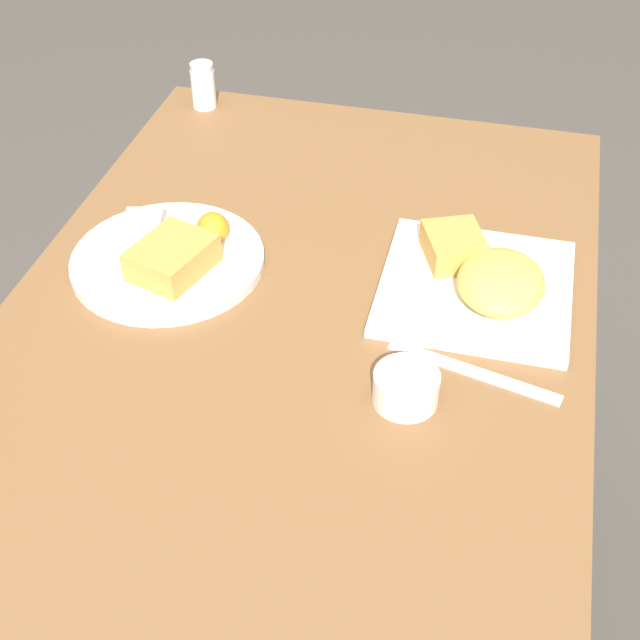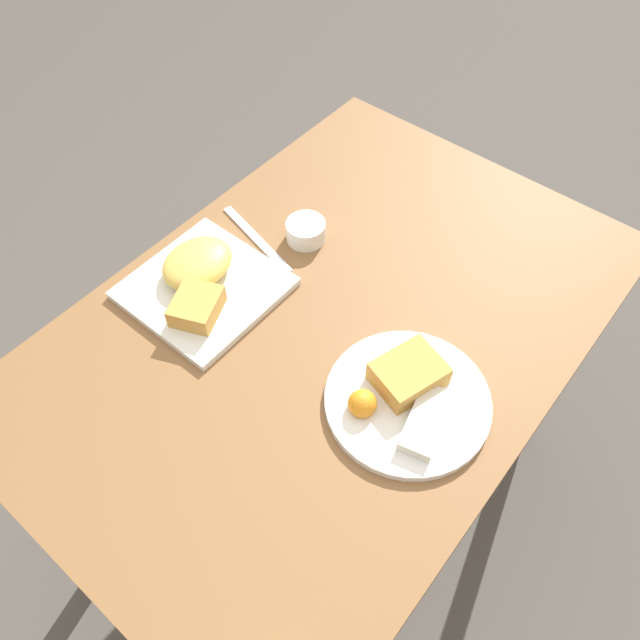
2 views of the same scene
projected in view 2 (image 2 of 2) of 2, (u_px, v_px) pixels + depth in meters
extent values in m
plane|color=#4C4742|center=(327.00, 488.00, 1.64)|extent=(8.00, 8.00, 0.00)
cube|color=brown|center=(331.00, 327.00, 1.07)|extent=(1.07, 0.73, 0.04)
cylinder|color=brown|center=(352.00, 241.00, 1.70)|extent=(0.05, 0.05, 0.70)
cylinder|color=brown|center=(63.00, 505.00, 1.26)|extent=(0.05, 0.05, 0.70)
cylinder|color=brown|center=(556.00, 359.00, 1.47)|extent=(0.05, 0.05, 0.70)
cube|color=white|center=(205.00, 288.00, 1.09)|extent=(0.24, 0.24, 0.01)
ellipsoid|color=#E5BC51|center=(197.00, 263.00, 1.08)|extent=(0.13, 0.11, 0.04)
cube|color=gold|center=(197.00, 306.00, 1.03)|extent=(0.10, 0.10, 0.04)
cylinder|color=white|center=(407.00, 401.00, 0.95)|extent=(0.25, 0.25, 0.01)
cube|color=gold|center=(409.00, 374.00, 0.95)|extent=(0.12, 0.11, 0.04)
cube|color=silver|center=(426.00, 421.00, 0.91)|extent=(0.12, 0.08, 0.02)
sphere|color=orange|center=(362.00, 404.00, 0.93)|extent=(0.04, 0.04, 0.04)
cylinder|color=white|center=(306.00, 231.00, 1.15)|extent=(0.07, 0.07, 0.04)
cylinder|color=#D1B775|center=(306.00, 224.00, 1.14)|extent=(0.06, 0.06, 0.00)
cube|color=silver|center=(257.00, 239.00, 1.16)|extent=(0.06, 0.21, 0.00)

